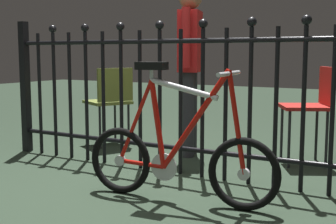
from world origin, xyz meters
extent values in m
plane|color=#273527|center=(0.00, 0.00, 0.00)|extent=(20.00, 20.00, 0.00)
cylinder|color=black|center=(-1.69, 0.65, 0.56)|extent=(0.03, 0.03, 1.13)
sphere|color=black|center=(-1.69, 0.65, 1.16)|extent=(0.07, 0.07, 0.07)
cylinder|color=black|center=(-1.50, 0.65, 0.56)|extent=(0.03, 0.03, 1.13)
cylinder|color=black|center=(-1.31, 0.65, 0.56)|extent=(0.03, 0.03, 1.13)
sphere|color=black|center=(-1.31, 0.65, 1.16)|extent=(0.07, 0.07, 0.07)
cylinder|color=black|center=(-1.12, 0.65, 0.56)|extent=(0.03, 0.03, 1.13)
cylinder|color=black|center=(-0.93, 0.65, 0.56)|extent=(0.03, 0.03, 1.13)
sphere|color=black|center=(-0.93, 0.65, 1.16)|extent=(0.07, 0.07, 0.07)
cylinder|color=black|center=(-0.74, 0.65, 0.56)|extent=(0.03, 0.03, 1.13)
cylinder|color=black|center=(-0.55, 0.65, 0.56)|extent=(0.03, 0.03, 1.13)
sphere|color=black|center=(-0.55, 0.65, 1.16)|extent=(0.07, 0.07, 0.07)
cylinder|color=black|center=(-0.36, 0.65, 0.56)|extent=(0.03, 0.03, 1.13)
cylinder|color=black|center=(-0.17, 0.65, 0.56)|extent=(0.03, 0.03, 1.13)
sphere|color=black|center=(-0.17, 0.65, 1.16)|extent=(0.07, 0.07, 0.07)
cylinder|color=black|center=(0.02, 0.65, 0.56)|extent=(0.03, 0.03, 1.13)
cylinder|color=black|center=(0.20, 0.65, 0.56)|extent=(0.03, 0.03, 1.13)
sphere|color=black|center=(0.20, 0.65, 1.16)|extent=(0.07, 0.07, 0.07)
cylinder|color=black|center=(0.39, 0.65, 0.56)|extent=(0.03, 0.03, 1.13)
cylinder|color=black|center=(0.58, 0.65, 0.56)|extent=(0.03, 0.03, 1.13)
sphere|color=black|center=(0.58, 0.65, 1.16)|extent=(0.07, 0.07, 0.07)
cylinder|color=black|center=(0.77, 0.65, 0.56)|extent=(0.03, 0.03, 1.13)
cylinder|color=black|center=(0.96, 0.65, 0.56)|extent=(0.03, 0.03, 1.13)
sphere|color=black|center=(0.96, 0.65, 1.16)|extent=(0.07, 0.07, 0.07)
cylinder|color=black|center=(1.15, 0.65, 0.56)|extent=(0.03, 0.03, 1.13)
cylinder|color=black|center=(0.00, 0.65, 0.20)|extent=(3.37, 0.04, 0.04)
cylinder|color=black|center=(0.00, 0.65, 1.04)|extent=(3.37, 0.04, 0.04)
cube|color=black|center=(-1.69, 0.65, 0.62)|extent=(0.07, 0.07, 1.24)
torus|color=black|center=(-0.09, -0.01, 0.22)|extent=(0.45, 0.09, 0.45)
cylinder|color=silver|center=(-0.09, -0.01, 0.22)|extent=(0.08, 0.04, 0.07)
torus|color=black|center=(0.76, 0.08, 0.22)|extent=(0.45, 0.09, 0.45)
cylinder|color=silver|center=(0.76, 0.08, 0.22)|extent=(0.08, 0.04, 0.07)
cylinder|color=red|center=(0.45, 0.05, 0.53)|extent=(0.46, 0.08, 0.65)
cylinder|color=silver|center=(0.37, 0.04, 0.72)|extent=(0.45, 0.08, 0.14)
cylinder|color=red|center=(0.19, 0.02, 0.49)|extent=(0.12, 0.05, 0.57)
cylinder|color=red|center=(0.07, 0.01, 0.22)|extent=(0.33, 0.06, 0.04)
cylinder|color=red|center=(0.03, 0.01, 0.50)|extent=(0.26, 0.05, 0.56)
cylinder|color=red|center=(0.71, 0.08, 0.53)|extent=(0.14, 0.04, 0.63)
cylinder|color=silver|center=(0.66, 0.07, 0.83)|extent=(0.03, 0.03, 0.02)
cylinder|color=silver|center=(0.66, 0.07, 0.82)|extent=(0.07, 0.40, 0.03)
cylinder|color=silver|center=(0.15, 0.02, 0.81)|extent=(0.03, 0.03, 0.07)
cube|color=black|center=(0.15, 0.02, 0.86)|extent=(0.21, 0.11, 0.05)
cylinder|color=silver|center=(0.24, 0.03, 0.21)|extent=(0.18, 0.03, 0.18)
cylinder|color=black|center=(0.70, 1.26, 0.24)|extent=(0.02, 0.02, 0.48)
cylinder|color=black|center=(0.56, 1.52, 0.24)|extent=(0.02, 0.02, 0.48)
cylinder|color=black|center=(0.97, 1.40, 0.24)|extent=(0.02, 0.02, 0.48)
cylinder|color=black|center=(0.82, 1.67, 0.24)|extent=(0.02, 0.02, 0.48)
cube|color=#A51E19|center=(0.76, 1.46, 0.49)|extent=(0.52, 0.52, 0.03)
cube|color=#A51E19|center=(0.92, 1.55, 0.67)|extent=(0.20, 0.33, 0.32)
cylinder|color=black|center=(-1.43, 1.25, 0.21)|extent=(0.02, 0.02, 0.43)
cylinder|color=black|center=(-1.29, 1.53, 0.21)|extent=(0.02, 0.02, 0.43)
cylinder|color=black|center=(-1.15, 1.10, 0.21)|extent=(0.02, 0.02, 0.43)
cylinder|color=black|center=(-1.01, 1.38, 0.21)|extent=(0.02, 0.02, 0.43)
cube|color=olive|center=(-1.22, 1.31, 0.44)|extent=(0.54, 0.54, 0.03)
cube|color=olive|center=(-1.05, 1.23, 0.63)|extent=(0.20, 0.35, 0.33)
cylinder|color=#2D2D33|center=(-0.22, 1.21, 0.39)|extent=(0.11, 0.11, 0.78)
cylinder|color=#2D2D33|center=(-0.26, 1.36, 0.39)|extent=(0.11, 0.11, 0.78)
cube|color=red|center=(-0.24, 1.28, 1.05)|extent=(0.26, 0.34, 0.55)
cylinder|color=red|center=(-0.18, 1.09, 1.08)|extent=(0.08, 0.08, 0.52)
cylinder|color=red|center=(-0.30, 1.47, 1.08)|extent=(0.08, 0.08, 0.52)
camera|label=1|loc=(1.76, -2.50, 0.95)|focal=49.86mm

